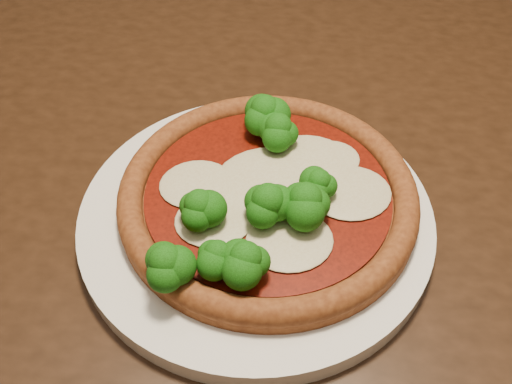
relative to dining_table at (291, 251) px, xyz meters
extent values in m
cube|color=black|center=(0.00, 0.00, 0.08)|extent=(1.42, 1.17, 0.04)
cylinder|color=black|center=(-0.42, 0.52, -0.30)|extent=(0.06, 0.06, 0.71)
cylinder|color=white|center=(-0.04, -0.03, 0.10)|extent=(0.30, 0.30, 0.02)
cylinder|color=brown|center=(-0.03, -0.03, 0.12)|extent=(0.25, 0.25, 0.01)
torus|color=brown|center=(-0.03, -0.03, 0.13)|extent=(0.25, 0.25, 0.02)
cylinder|color=#691005|center=(-0.03, -0.03, 0.13)|extent=(0.21, 0.21, 0.00)
ellipsoid|color=beige|center=(0.03, -0.04, 0.13)|extent=(0.07, 0.06, 0.01)
ellipsoid|color=beige|center=(-0.09, -0.01, 0.13)|extent=(0.06, 0.06, 0.01)
ellipsoid|color=beige|center=(0.01, 0.00, 0.13)|extent=(0.08, 0.08, 0.01)
ellipsoid|color=beige|center=(-0.03, -0.08, 0.13)|extent=(0.07, 0.06, 0.01)
ellipsoid|color=beige|center=(0.03, 0.00, 0.13)|extent=(0.05, 0.05, 0.00)
ellipsoid|color=beige|center=(-0.03, -0.02, 0.13)|extent=(0.10, 0.09, 0.01)
ellipsoid|color=beige|center=(-0.08, -0.05, 0.13)|extent=(0.06, 0.06, 0.01)
ellipsoid|color=#1E7B13|center=(-0.02, 0.05, 0.15)|extent=(0.05, 0.05, 0.04)
ellipsoid|color=#1E7B13|center=(-0.08, -0.10, 0.15)|extent=(0.04, 0.04, 0.03)
ellipsoid|color=#1E7B13|center=(-0.12, -0.10, 0.15)|extent=(0.04, 0.04, 0.04)
ellipsoid|color=#1E7B13|center=(-0.07, -0.11, 0.15)|extent=(0.04, 0.04, 0.04)
ellipsoid|color=#1E7B13|center=(0.01, -0.04, 0.15)|extent=(0.03, 0.03, 0.03)
ellipsoid|color=#1E7B13|center=(-0.01, -0.07, 0.15)|extent=(0.05, 0.05, 0.04)
ellipsoid|color=#1E7B13|center=(-0.04, -0.06, 0.15)|extent=(0.05, 0.05, 0.04)
ellipsoid|color=#1E7B13|center=(-0.01, 0.02, 0.15)|extent=(0.04, 0.04, 0.04)
ellipsoid|color=#1E7B13|center=(-0.09, -0.05, 0.15)|extent=(0.04, 0.04, 0.04)
camera|label=1|loc=(-0.10, -0.35, 0.48)|focal=40.00mm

